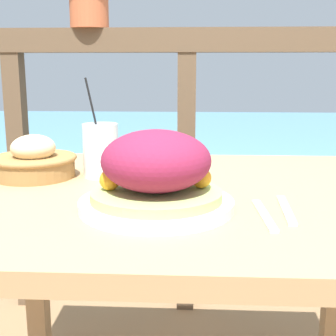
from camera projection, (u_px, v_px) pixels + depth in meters
patio_table at (180, 233)px, 1.06m from camera, size 1.07×0.86×0.74m
railing_fence at (187, 125)px, 1.84m from camera, size 2.80×0.08×1.15m
sea_backdrop at (190, 154)px, 4.40m from camera, size 12.00×4.00×0.41m
salad_plate at (156, 176)px, 0.88m from camera, size 0.30×0.30×0.15m
drink_glass at (101, 150)px, 1.15m from camera, size 0.09×0.09×0.24m
bread_basket at (34, 161)px, 1.15m from camera, size 0.21×0.21×0.11m
fork at (264, 215)px, 0.86m from camera, size 0.02×0.18×0.00m
knife at (286, 210)px, 0.89m from camera, size 0.03×0.18×0.00m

